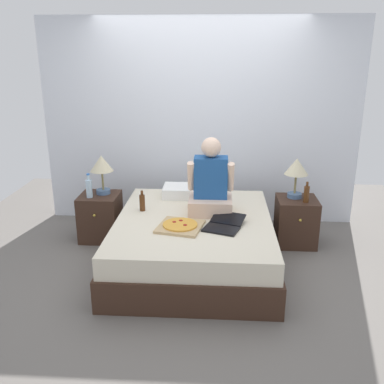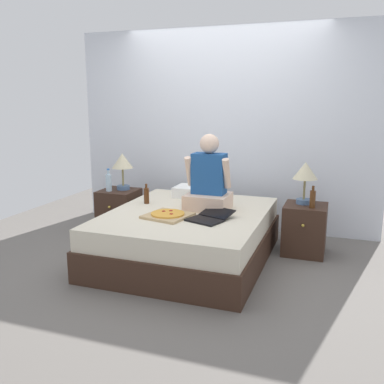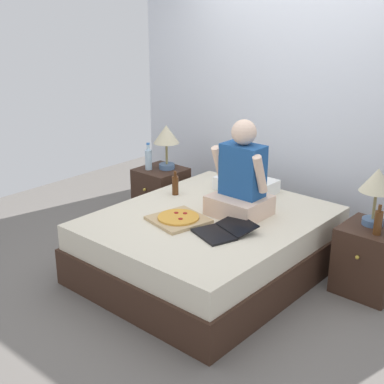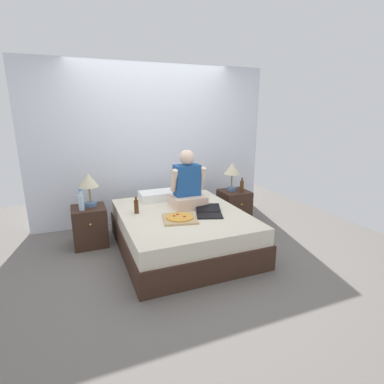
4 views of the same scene
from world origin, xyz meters
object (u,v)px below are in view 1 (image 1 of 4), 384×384
at_px(water_bottle, 89,188).
at_px(laptop, 223,225).
at_px(lamp_on_left_nightstand, 102,166).
at_px(person_seated, 211,185).
at_px(nightstand_left, 101,217).
at_px(bed, 194,242).
at_px(pizza_box, 180,226).
at_px(lamp_on_right_nightstand, 296,169).
at_px(nightstand_right, 296,221).
at_px(beer_bottle, 306,194).
at_px(beer_bottle_on_bed, 142,202).

height_order(water_bottle, laptop, water_bottle).
xyz_separation_m(lamp_on_left_nightstand, person_seated, (1.24, -0.43, -0.07)).
bearing_deg(nightstand_left, bed, -27.28).
bearing_deg(person_seated, pizza_box, -121.61).
bearing_deg(lamp_on_right_nightstand, person_seated, -155.28).
height_order(bed, laptop, laptop).
bearing_deg(pizza_box, laptop, 4.67).
relative_size(nightstand_right, beer_bottle, 2.33).
distance_m(nightstand_right, laptop, 1.18).
bearing_deg(laptop, beer_bottle, 37.64).
bearing_deg(pizza_box, bed, 64.93).
distance_m(person_seated, laptop, 0.51).
xyz_separation_m(water_bottle, beer_bottle, (2.40, -0.01, -0.02)).
bearing_deg(person_seated, laptop, -72.17).
relative_size(lamp_on_right_nightstand, person_seated, 0.58).
xyz_separation_m(water_bottle, beer_bottle_on_bed, (0.65, -0.30, -0.05)).
relative_size(lamp_on_left_nightstand, beer_bottle, 1.96).
bearing_deg(person_seated, bed, -128.63).
relative_size(lamp_on_left_nightstand, lamp_on_right_nightstand, 1.00).
height_order(lamp_on_right_nightstand, beer_bottle, lamp_on_right_nightstand).
distance_m(laptop, beer_bottle_on_bed, 0.94).
bearing_deg(nightstand_right, water_bottle, -177.78).
height_order(lamp_on_left_nightstand, person_seated, person_seated).
height_order(lamp_on_left_nightstand, lamp_on_right_nightstand, same).
height_order(water_bottle, nightstand_right, water_bottle).
bearing_deg(water_bottle, nightstand_left, 48.35).
xyz_separation_m(nightstand_right, person_seated, (-0.96, -0.38, 0.53)).
relative_size(lamp_on_right_nightstand, beer_bottle_on_bed, 2.05).
distance_m(beer_bottle, person_seated, 1.08).
xyz_separation_m(water_bottle, lamp_on_right_nightstand, (2.30, 0.14, 0.22)).
distance_m(water_bottle, pizza_box, 1.32).
height_order(nightstand_left, laptop, laptop).
height_order(water_bottle, beer_bottle_on_bed, water_bottle).
bearing_deg(laptop, person_seated, 107.83).
bearing_deg(laptop, water_bottle, 154.79).
bearing_deg(water_bottle, bed, -22.13).
relative_size(lamp_on_left_nightstand, laptop, 0.91).
height_order(bed, lamp_on_left_nightstand, lamp_on_left_nightstand).
bearing_deg(person_seated, water_bottle, 168.00).
xyz_separation_m(nightstand_right, laptop, (-0.83, -0.79, 0.26)).
distance_m(bed, person_seated, 0.60).
relative_size(lamp_on_right_nightstand, pizza_box, 0.95).
bearing_deg(beer_bottle_on_bed, pizza_box, -44.84).
distance_m(lamp_on_left_nightstand, lamp_on_right_nightstand, 2.18).
xyz_separation_m(beer_bottle, person_seated, (-1.03, -0.28, 0.16)).
relative_size(bed, laptop, 3.86).
xyz_separation_m(nightstand_right, beer_bottle_on_bed, (-1.67, -0.39, 0.33)).
relative_size(bed, beer_bottle_on_bed, 8.72).
relative_size(beer_bottle, beer_bottle_on_bed, 1.05).
height_order(lamp_on_right_nightstand, beer_bottle_on_bed, lamp_on_right_nightstand).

